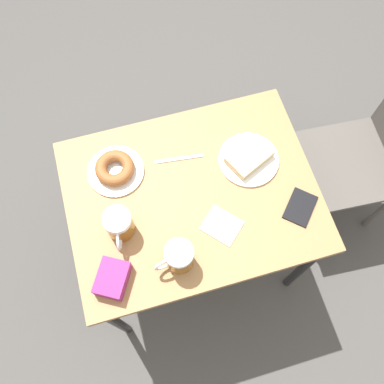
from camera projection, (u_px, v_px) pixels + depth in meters
ground_plane at (192, 248)px, 2.19m from camera, size 8.00×8.00×0.00m
table at (192, 202)px, 1.59m from camera, size 0.68×0.89×0.73m
chair at (382, 147)px, 1.79m from camera, size 0.43×0.43×0.93m
plate_with_cake at (249, 158)px, 1.55m from camera, size 0.22×0.22×0.04m
plate_with_donut at (115, 169)px, 1.53m from camera, size 0.20×0.20×0.05m
beer_mug_left at (178, 257)px, 1.37m from camera, size 0.09×0.14×0.12m
beer_mug_center at (119, 225)px, 1.41m from camera, size 0.14×0.09×0.12m
napkin_folded at (222, 225)px, 1.47m from camera, size 0.16×0.16×0.00m
fork at (179, 159)px, 1.57m from camera, size 0.03×0.18×0.00m
passport_near_edge at (300, 207)px, 1.49m from camera, size 0.15×0.15×0.01m
blue_pouch at (112, 279)px, 1.37m from camera, size 0.15×0.14×0.06m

